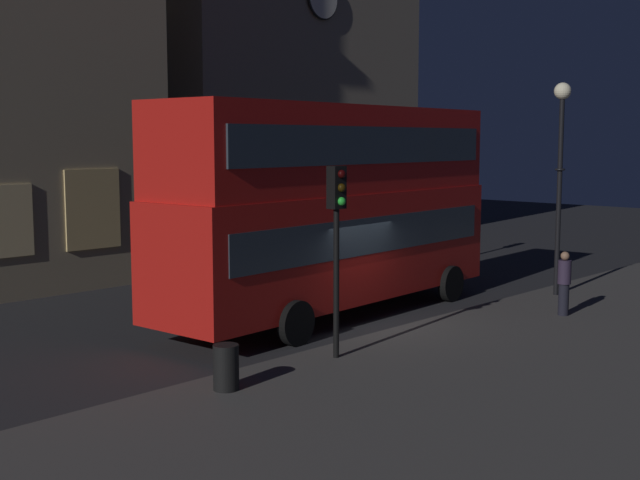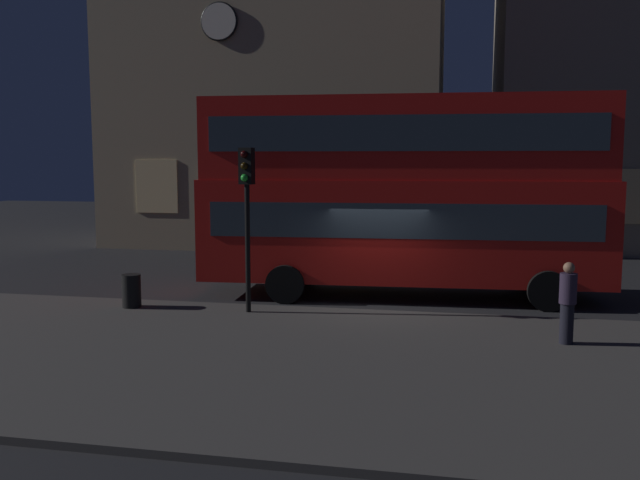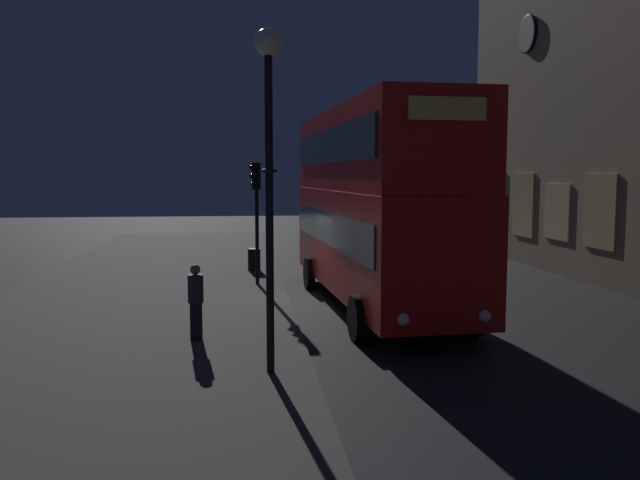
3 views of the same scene
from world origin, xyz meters
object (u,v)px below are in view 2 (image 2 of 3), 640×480
object	(u,v)px
double_decker_bus	(402,187)
traffic_light_near_kerb	(247,195)
pedestrian	(568,302)
litter_bin	(131,291)

from	to	relation	value
double_decker_bus	traffic_light_near_kerb	distance (m)	4.62
double_decker_bus	pedestrian	world-z (taller)	double_decker_bus
double_decker_bus	traffic_light_near_kerb	bearing A→B (deg)	-140.29
double_decker_bus	pedestrian	xyz separation A→B (m)	(3.63, -4.58, -2.04)
traffic_light_near_kerb	litter_bin	bearing A→B (deg)	-174.47
pedestrian	litter_bin	bearing A→B (deg)	69.33
traffic_light_near_kerb	pedestrian	size ratio (longest dim) A/B	2.40
pedestrian	litter_bin	distance (m)	10.09
pedestrian	traffic_light_near_kerb	bearing A→B (deg)	65.70
traffic_light_near_kerb	pedestrian	bearing A→B (deg)	-6.80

